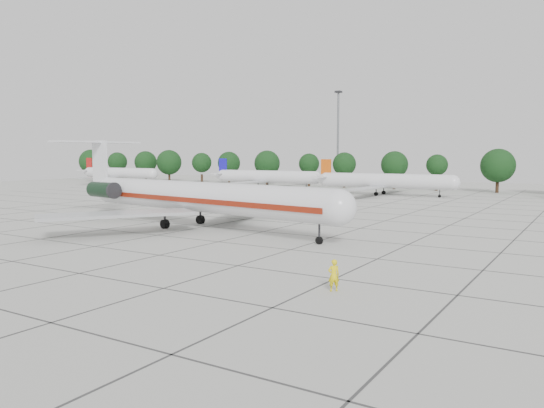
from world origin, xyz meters
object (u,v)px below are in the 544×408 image
at_px(ground_crew, 334,275).
at_px(bg_airliner_b, 266,177).
at_px(bg_airliner_a, 119,173).
at_px(main_airliner, 186,195).
at_px(bg_airliner_c, 384,181).
at_px(floodlight_mast, 338,133).

bearing_deg(ground_crew, bg_airliner_b, -97.97).
height_order(ground_crew, bg_airliner_a, bg_airliner_a).
relative_size(main_airliner, bg_airliner_c, 1.55).
xyz_separation_m(bg_airliner_b, bg_airliner_c, (32.62, -5.78, 0.00)).
relative_size(bg_airliner_a, bg_airliner_c, 1.00).
relative_size(main_airliner, ground_crew, 21.99).
bearing_deg(bg_airliner_c, main_airliner, -92.72).
bearing_deg(main_airliner, bg_airliner_a, 150.87).
height_order(bg_airliner_b, floodlight_mast, floodlight_mast).
bearing_deg(bg_airliner_a, bg_airliner_b, -0.09).
bearing_deg(bg_airliner_b, bg_airliner_c, -10.05).
xyz_separation_m(bg_airliner_a, bg_airliner_c, (84.90, -5.86, 0.00)).
relative_size(ground_crew, bg_airliner_b, 0.07).
bearing_deg(main_airliner, floodlight_mast, 112.15).
relative_size(bg_airliner_b, floodlight_mast, 1.11).
height_order(ground_crew, floodlight_mast, floodlight_mast).
relative_size(bg_airliner_c, floodlight_mast, 1.11).
height_order(bg_airliner_c, floodlight_mast, floodlight_mast).
height_order(bg_airliner_a, floodlight_mast, floodlight_mast).
xyz_separation_m(main_airliner, bg_airliner_c, (2.76, 58.22, -0.72)).
xyz_separation_m(ground_crew, bg_airliner_a, (-109.29, 81.85, 1.92)).
xyz_separation_m(main_airliner, bg_airliner_a, (-82.14, 64.09, -0.72)).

